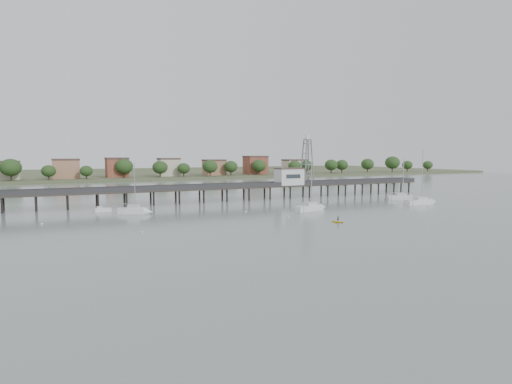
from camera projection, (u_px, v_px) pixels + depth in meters
ground_plane at (341, 239)px, 68.51m from camera, size 500.00×500.00×0.00m
pier at (213, 188)px, 122.09m from camera, size 150.00×5.00×5.50m
pier_building at (289, 176)px, 132.58m from camera, size 8.40×5.40×5.30m
lattice_tower at (307, 162)px, 134.98m from camera, size 3.20×3.20×15.50m
sailboat_b at (138, 211)px, 97.34m from camera, size 7.32×5.76×12.20m
sailboat_e at (406, 198)px, 126.85m from camera, size 8.03×5.98×13.15m
sailboat_c at (314, 208)px, 103.67m from camera, size 9.41×4.70×14.86m
sailboat_d at (425, 202)px, 116.22m from camera, size 9.67×3.19×15.67m
white_tender at (103, 210)px, 101.02m from camera, size 3.67×1.61×1.41m
yellow_dinghy at (338, 223)px, 84.79m from camera, size 1.70×1.18×2.33m
dinghy_occupant at (338, 223)px, 84.79m from camera, size 0.49×1.08×0.25m
mooring_buoys at (263, 214)px, 96.40m from camera, size 91.71×23.97×0.39m
far_shore at (122, 173)px, 283.88m from camera, size 500.00×170.00×10.40m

